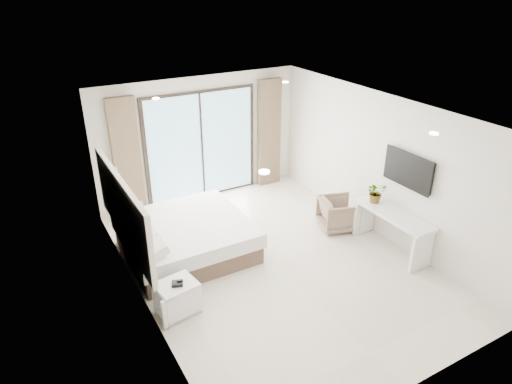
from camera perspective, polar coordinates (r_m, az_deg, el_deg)
ground at (r=8.11m, az=2.36°, el=-8.80°), size 6.20×6.20×0.00m
room_shell at (r=7.91m, az=-1.90°, el=3.35°), size 4.62×6.22×2.72m
bed at (r=8.29m, az=-8.82°, el=-5.66°), size 2.16×2.05×0.74m
nightstand at (r=7.00m, az=-9.81°, el=-12.96°), size 0.64×0.55×0.52m
phone at (r=6.79m, az=-9.82°, el=-11.21°), size 0.19×0.17×0.05m
console_desk at (r=8.51m, az=16.70°, el=-3.74°), size 0.49×1.58×0.77m
plant at (r=8.64m, az=14.75°, el=-0.29°), size 0.46×0.48×0.31m
armchair at (r=9.10m, az=10.25°, el=-2.51°), size 0.81×0.84×0.70m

